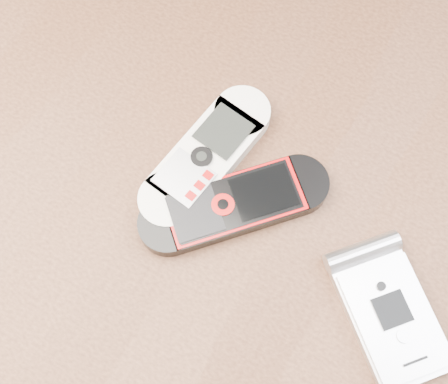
# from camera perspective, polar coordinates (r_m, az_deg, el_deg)

# --- Properties ---
(ground) EXTENTS (4.00, 4.00, 0.00)m
(ground) POSITION_cam_1_polar(r_m,az_deg,el_deg) (1.22, -0.21, -12.71)
(ground) COLOR #472B19
(ground) RESTS_ON ground
(table) EXTENTS (1.20, 0.80, 0.75)m
(table) POSITION_cam_1_polar(r_m,az_deg,el_deg) (0.59, -0.43, -3.79)
(table) COLOR black
(table) RESTS_ON ground
(nokia_white) EXTENTS (0.07, 0.14, 0.02)m
(nokia_white) POSITION_cam_1_polar(r_m,az_deg,el_deg) (0.49, -1.65, 3.31)
(nokia_white) COLOR silver
(nokia_white) RESTS_ON table
(nokia_black_red) EXTENTS (0.14, 0.14, 0.02)m
(nokia_black_red) POSITION_cam_1_polar(r_m,az_deg,el_deg) (0.47, 0.96, -1.14)
(nokia_black_red) COLOR black
(nokia_black_red) RESTS_ON table
(motorola_razr) EXTENTS (0.12, 0.12, 0.02)m
(motorola_razr) POSITION_cam_1_polar(r_m,az_deg,el_deg) (0.47, 15.06, -10.87)
(motorola_razr) COLOR silver
(motorola_razr) RESTS_ON table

